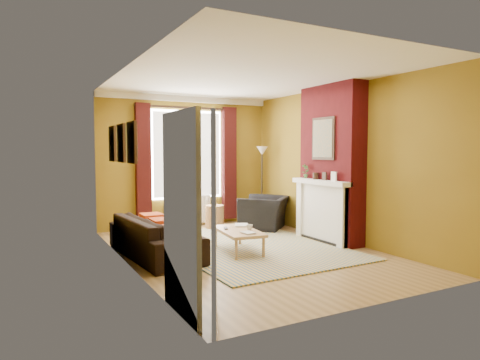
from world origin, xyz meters
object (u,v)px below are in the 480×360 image
at_px(sofa, 155,237).
at_px(wicker_stool, 215,217).
at_px(armchair, 264,213).
at_px(floor_lamp, 262,163).
at_px(coffee_table, 238,232).

relative_size(sofa, wicker_stool, 4.27).
xyz_separation_m(armchair, floor_lamp, (0.26, 0.54, 1.03)).
height_order(armchair, floor_lamp, floor_lamp).
relative_size(wicker_stool, floor_lamp, 0.28).
xyz_separation_m(sofa, floor_lamp, (2.97, 1.75, 1.06)).
relative_size(sofa, floor_lamp, 1.21).
height_order(wicker_stool, floor_lamp, floor_lamp).
relative_size(coffee_table, floor_lamp, 0.67).
bearing_deg(floor_lamp, armchair, -115.69).
bearing_deg(floor_lamp, sofa, -149.50).
xyz_separation_m(armchair, coffee_table, (-1.45, -1.59, -0.01)).
bearing_deg(armchair, sofa, -21.23).
relative_size(armchair, coffee_table, 0.89).
xyz_separation_m(armchair, wicker_stool, (-0.91, 0.51, -0.09)).
relative_size(armchair, wicker_stool, 2.11).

